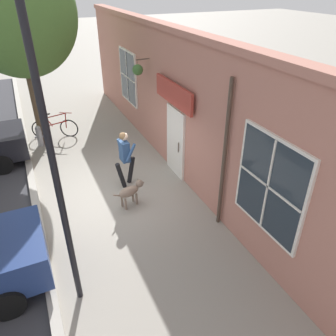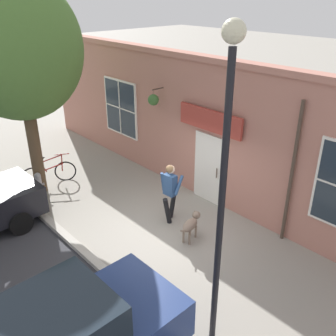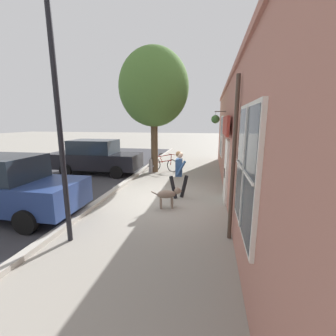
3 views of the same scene
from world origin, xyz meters
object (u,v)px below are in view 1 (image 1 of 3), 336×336
object	(u,v)px
dog_on_leash	(131,191)
fire_hydrant	(39,135)
street_lamp	(46,128)
pedestrian_walking	(125,154)
street_tree_by_curb	(17,19)
leaning_bicycle	(55,128)

from	to	relation	value
dog_on_leash	fire_hydrant	size ratio (longest dim) A/B	1.26
street_lamp	fire_hydrant	xyz separation A→B (m)	(-0.02, -7.12, -3.13)
pedestrian_walking	street_tree_by_curb	world-z (taller)	street_tree_by_curb
street_lamp	leaning_bicycle	bearing A→B (deg)	-94.72
dog_on_leash	street_tree_by_curb	distance (m)	6.48
dog_on_leash	leaning_bicycle	world-z (taller)	leaning_bicycle
leaning_bicycle	street_lamp	world-z (taller)	street_lamp
dog_on_leash	fire_hydrant	xyz separation A→B (m)	(1.85, -4.74, -0.05)
fire_hydrant	dog_on_leash	bearing A→B (deg)	111.25
dog_on_leash	leaning_bicycle	xyz separation A→B (m)	(1.23, -5.26, -0.07)
street_lamp	fire_hydrant	bearing A→B (deg)	-90.16
street_tree_by_curb	fire_hydrant	world-z (taller)	street_tree_by_curb
street_tree_by_curb	leaning_bicycle	bearing A→B (deg)	-152.43
pedestrian_walking	street_tree_by_curb	xyz separation A→B (m)	(1.95, -3.99, 3.18)
fire_hydrant	street_tree_by_curb	bearing A→B (deg)	-109.37
pedestrian_walking	street_lamp	size ratio (longest dim) A/B	0.31
leaning_bicycle	dog_on_leash	bearing A→B (deg)	103.21
dog_on_leash	fire_hydrant	world-z (taller)	fire_hydrant
dog_on_leash	street_tree_by_curb	bearing A→B (deg)	-70.54
leaning_bicycle	street_lamp	bearing A→B (deg)	85.28
dog_on_leash	leaning_bicycle	distance (m)	5.40
street_tree_by_curb	fire_hydrant	size ratio (longest dim) A/B	8.21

